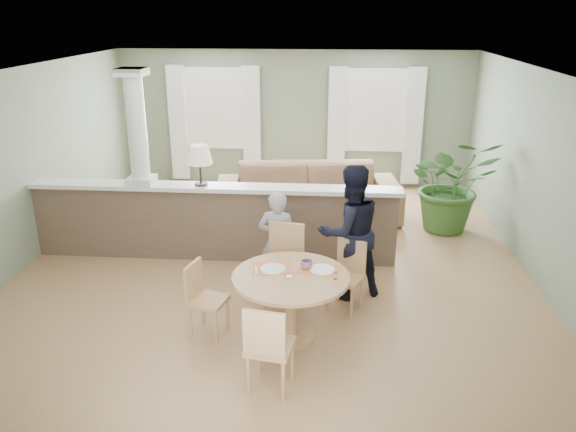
# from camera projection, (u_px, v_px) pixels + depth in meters

# --- Properties ---
(ground) EXTENTS (8.00, 8.00, 0.00)m
(ground) POSITION_uv_depth(u_px,v_px,m) (275.00, 265.00, 7.98)
(ground) COLOR tan
(ground) RESTS_ON ground
(room_shell) EXTENTS (7.02, 8.02, 2.71)m
(room_shell) POSITION_uv_depth(u_px,v_px,m) (276.00, 130.00, 7.94)
(room_shell) COLOR gray
(room_shell) RESTS_ON ground
(pony_wall) EXTENTS (5.32, 0.38, 2.70)m
(pony_wall) POSITION_uv_depth(u_px,v_px,m) (207.00, 212.00, 8.00)
(pony_wall) COLOR brown
(pony_wall) RESTS_ON ground
(sofa) EXTENTS (3.24, 1.56, 0.91)m
(sofa) POSITION_uv_depth(u_px,v_px,m) (308.00, 193.00, 9.64)
(sofa) COLOR olive
(sofa) RESTS_ON ground
(houseplant) EXTENTS (1.56, 1.40, 1.56)m
(houseplant) POSITION_uv_depth(u_px,v_px,m) (451.00, 184.00, 9.03)
(houseplant) COLOR #2F5B24
(houseplant) RESTS_ON ground
(dining_table) EXTENTS (1.26, 1.26, 0.86)m
(dining_table) POSITION_uv_depth(u_px,v_px,m) (291.00, 288.00, 6.03)
(dining_table) COLOR tan
(dining_table) RESTS_ON ground
(chair_far_boy) EXTENTS (0.54, 0.54, 1.02)m
(chair_far_boy) POSITION_uv_depth(u_px,v_px,m) (284.00, 262.00, 6.77)
(chair_far_boy) COLOR tan
(chair_far_boy) RESTS_ON ground
(chair_far_man) EXTENTS (0.51, 0.51, 0.85)m
(chair_far_man) POSITION_uv_depth(u_px,v_px,m) (348.00, 272.00, 6.72)
(chair_far_man) COLOR tan
(chair_far_man) RESTS_ON ground
(chair_near) EXTENTS (0.48, 0.48, 0.93)m
(chair_near) POSITION_uv_depth(u_px,v_px,m) (268.00, 345.00, 5.19)
(chair_near) COLOR tan
(chair_near) RESTS_ON ground
(chair_side) EXTENTS (0.46, 0.46, 0.84)m
(chair_side) POSITION_uv_depth(u_px,v_px,m) (203.00, 295.00, 6.19)
(chair_side) COLOR tan
(chair_side) RESTS_ON ground
(child_person) EXTENTS (0.54, 0.39, 1.35)m
(child_person) POSITION_uv_depth(u_px,v_px,m) (278.00, 243.00, 7.03)
(child_person) COLOR gray
(child_person) RESTS_ON ground
(man_person) EXTENTS (1.02, 0.93, 1.71)m
(man_person) POSITION_uv_depth(u_px,v_px,m) (350.00, 232.00, 6.90)
(man_person) COLOR black
(man_person) RESTS_ON ground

